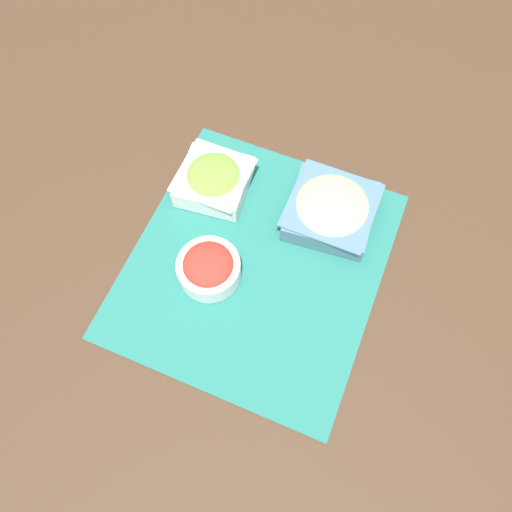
% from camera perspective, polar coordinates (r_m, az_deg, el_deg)
% --- Properties ---
extents(ground_plane, '(3.00, 3.00, 0.00)m').
position_cam_1_polar(ground_plane, '(0.94, 0.00, -0.87)').
color(ground_plane, '#422D1E').
extents(placemat, '(0.51, 0.46, 0.00)m').
position_cam_1_polar(placemat, '(0.94, 0.00, -0.82)').
color(placemat, '#236B60').
rests_on(placemat, ground_plane).
extents(tomato_bowl, '(0.12, 0.12, 0.06)m').
position_cam_1_polar(tomato_bowl, '(0.91, -5.42, -1.31)').
color(tomato_bowl, white).
rests_on(tomato_bowl, placemat).
extents(lettuce_bowl, '(0.14, 0.14, 0.06)m').
position_cam_1_polar(lettuce_bowl, '(1.00, -4.84, 8.72)').
color(lettuce_bowl, white).
rests_on(lettuce_bowl, placemat).
extents(cucumber_bowl, '(0.17, 0.17, 0.06)m').
position_cam_1_polar(cucumber_bowl, '(0.97, 8.61, 5.37)').
color(cucumber_bowl, slate).
rests_on(cucumber_bowl, placemat).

